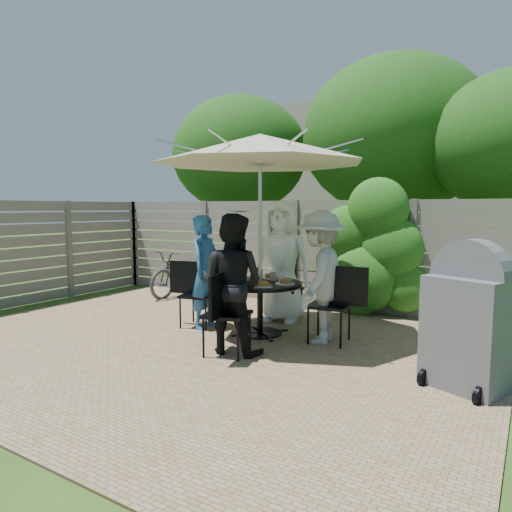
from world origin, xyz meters
The scene contains 23 objects.
backyard_envelope centered at (0.09, 10.29, 2.61)m, with size 60.00×60.00×5.00m.
patio_table centered at (0.49, 0.97, 0.50)m, with size 1.23×1.23×0.72m.
umbrella centered at (0.49, 0.97, 2.47)m, with size 3.08×3.08×2.66m.
chair_back centered at (0.37, 1.93, 0.29)m, with size 0.50×0.71×0.96m.
person_back centered at (0.38, 1.79, 0.91)m, with size 0.89×0.58×1.82m, color white.
chair_left centered at (-0.47, 0.84, 0.29)m, with size 0.72×0.55×0.95m.
person_left centered at (-0.33, 0.86, 0.81)m, with size 0.59×0.39×1.61m, color #245F9F.
chair_front centered at (0.62, 0.01, 0.30)m, with size 0.58×0.76×1.00m.
person_front centered at (0.60, 0.15, 0.82)m, with size 0.80×0.62×1.65m, color black.
chair_right centered at (1.45, 1.10, 0.30)m, with size 0.74×0.53×1.00m.
person_right centered at (1.31, 1.08, 0.84)m, with size 1.09×0.62×1.68m, color #ACACA7.
plate_back centered at (0.44, 1.33, 0.75)m, with size 0.26×0.26×0.06m.
plate_left centered at (0.13, 0.92, 0.75)m, with size 0.26×0.26×0.06m.
plate_front centered at (0.54, 0.61, 0.75)m, with size 0.26×0.26×0.06m.
plate_right centered at (0.85, 1.02, 0.75)m, with size 0.26×0.26×0.06m.
plate_extra centered at (0.71, 0.70, 0.75)m, with size 0.24×0.24×0.06m.
glass_back centered at (0.35, 1.21, 0.79)m, with size 0.07×0.07×0.14m, color silver.
glass_left centered at (0.25, 0.83, 0.79)m, with size 0.07×0.07×0.14m, color silver.
glass_right centered at (0.73, 1.11, 0.79)m, with size 0.07×0.07×0.14m, color silver.
syrup_jug centered at (0.43, 1.01, 0.80)m, with size 0.09×0.09×0.16m, color #59280C.
coffee_cup centered at (0.56, 1.20, 0.78)m, with size 0.08×0.08×0.12m, color #C6B293.
bicycle centered at (-2.24, 2.60, 0.45)m, with size 0.60×1.72×0.90m, color #333338.
bbq_grill centered at (3.10, 0.41, 0.65)m, with size 0.85×0.76×1.43m.
Camera 1 is at (3.59, -4.18, 1.71)m, focal length 32.00 mm.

